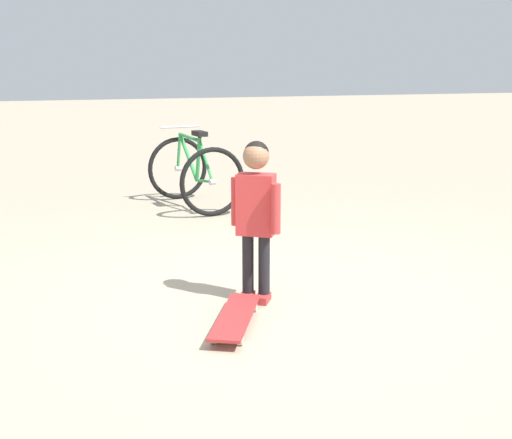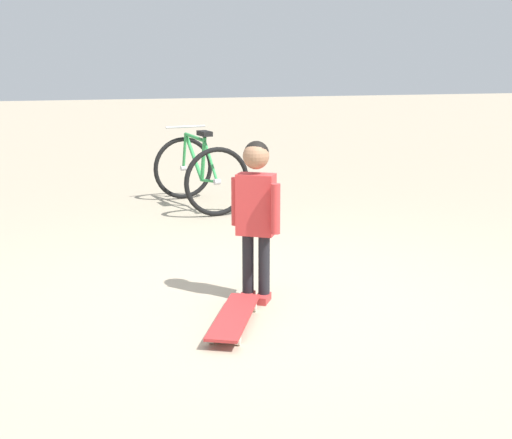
{
  "view_description": "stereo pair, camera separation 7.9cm",
  "coord_description": "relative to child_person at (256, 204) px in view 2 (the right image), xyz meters",
  "views": [
    {
      "loc": [
        -1.48,
        -4.11,
        1.56
      ],
      "look_at": [
        -0.13,
        0.09,
        0.55
      ],
      "focal_mm": 48.89,
      "sensor_mm": 36.0,
      "label": 1
    },
    {
      "loc": [
        -1.41,
        -4.13,
        1.56
      ],
      "look_at": [
        -0.13,
        0.09,
        0.55
      ],
      "focal_mm": 48.89,
      "sensor_mm": 36.0,
      "label": 2
    }
  ],
  "objects": [
    {
      "name": "child_person",
      "position": [
        0.0,
        0.0,
        0.0
      ],
      "size": [
        0.28,
        0.36,
        1.06
      ],
      "color": "black",
      "rests_on": "ground"
    },
    {
      "name": "bicycle_near",
      "position": [
        0.29,
        3.08,
        -0.28
      ],
      "size": [
        0.86,
        1.16,
        0.85
      ],
      "color": "black",
      "rests_on": "ground"
    },
    {
      "name": "ground_plane",
      "position": [
        0.13,
        -0.09,
        -0.66
      ],
      "size": [
        50.0,
        50.0,
        0.0
      ],
      "primitive_type": "plane",
      "color": "tan"
    },
    {
      "name": "skateboard",
      "position": [
        -0.26,
        -0.42,
        -0.6
      ],
      "size": [
        0.51,
        0.78,
        0.07
      ],
      "color": "#B22D2D",
      "rests_on": "ground"
    }
  ]
}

